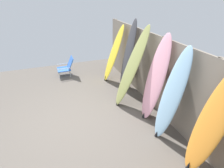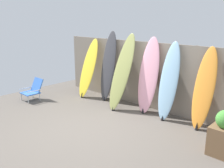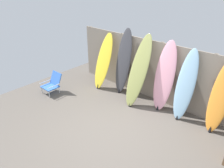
{
  "view_description": "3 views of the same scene",
  "coord_description": "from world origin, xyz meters",
  "px_view_note": "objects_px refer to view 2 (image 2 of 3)",
  "views": [
    {
      "loc": [
        3.19,
        -0.33,
        2.66
      ],
      "look_at": [
        -0.14,
        0.89,
        0.77
      ],
      "focal_mm": 28.0,
      "sensor_mm": 36.0,
      "label": 1
    },
    {
      "loc": [
        3.98,
        -3.45,
        2.42
      ],
      "look_at": [
        -0.04,
        0.76,
        0.87
      ],
      "focal_mm": 40.0,
      "sensor_mm": 36.0,
      "label": 2
    },
    {
      "loc": [
        2.89,
        -3.22,
        3.5
      ],
      "look_at": [
        -0.46,
        0.47,
        0.95
      ],
      "focal_mm": 35.0,
      "sensor_mm": 36.0,
      "label": 3
    }
  ],
  "objects_px": {
    "surfboard_charcoal_1": "(108,66)",
    "surfboard_orange_5": "(204,89)",
    "surfboard_pink_3": "(148,76)",
    "surfboard_skyblue_4": "(169,82)",
    "beach_chair": "(33,89)",
    "planter_box": "(224,135)",
    "surfboard_olive_2": "(122,72)",
    "surfboard_yellow_0": "(88,68)"
  },
  "relations": [
    {
      "from": "surfboard_charcoal_1",
      "to": "surfboard_orange_5",
      "type": "relative_size",
      "value": 1.12
    },
    {
      "from": "surfboard_pink_3",
      "to": "surfboard_skyblue_4",
      "type": "xyz_separation_m",
      "value": [
        0.63,
        -0.04,
        -0.04
      ]
    },
    {
      "from": "surfboard_charcoal_1",
      "to": "surfboard_pink_3",
      "type": "height_order",
      "value": "surfboard_charcoal_1"
    },
    {
      "from": "surfboard_skyblue_4",
      "to": "beach_chair",
      "type": "height_order",
      "value": "surfboard_skyblue_4"
    },
    {
      "from": "surfboard_skyblue_4",
      "to": "planter_box",
      "type": "bearing_deg",
      "value": -25.66
    },
    {
      "from": "surfboard_pink_3",
      "to": "planter_box",
      "type": "bearing_deg",
      "value": -20.1
    },
    {
      "from": "planter_box",
      "to": "surfboard_olive_2",
      "type": "bearing_deg",
      "value": 168.64
    },
    {
      "from": "surfboard_orange_5",
      "to": "surfboard_skyblue_4",
      "type": "bearing_deg",
      "value": -175.78
    },
    {
      "from": "planter_box",
      "to": "surfboard_yellow_0",
      "type": "bearing_deg",
      "value": 171.28
    },
    {
      "from": "surfboard_olive_2",
      "to": "surfboard_orange_5",
      "type": "bearing_deg",
      "value": 6.66
    },
    {
      "from": "surfboard_orange_5",
      "to": "planter_box",
      "type": "distance_m",
      "value": 1.27
    },
    {
      "from": "surfboard_yellow_0",
      "to": "surfboard_orange_5",
      "type": "bearing_deg",
      "value": 2.65
    },
    {
      "from": "surfboard_skyblue_4",
      "to": "surfboard_yellow_0",
      "type": "bearing_deg",
      "value": -177.83
    },
    {
      "from": "surfboard_yellow_0",
      "to": "surfboard_olive_2",
      "type": "relative_size",
      "value": 0.89
    },
    {
      "from": "surfboard_pink_3",
      "to": "surfboard_orange_5",
      "type": "relative_size",
      "value": 1.07
    },
    {
      "from": "surfboard_orange_5",
      "to": "surfboard_olive_2",
      "type": "bearing_deg",
      "value": -173.34
    },
    {
      "from": "surfboard_charcoal_1",
      "to": "surfboard_orange_5",
      "type": "height_order",
      "value": "surfboard_charcoal_1"
    },
    {
      "from": "surfboard_charcoal_1",
      "to": "surfboard_orange_5",
      "type": "xyz_separation_m",
      "value": [
        2.93,
        -0.0,
        -0.12
      ]
    },
    {
      "from": "surfboard_orange_5",
      "to": "planter_box",
      "type": "height_order",
      "value": "surfboard_orange_5"
    },
    {
      "from": "beach_chair",
      "to": "surfboard_pink_3",
      "type": "bearing_deg",
      "value": 49.6
    },
    {
      "from": "surfboard_yellow_0",
      "to": "surfboard_charcoal_1",
      "type": "height_order",
      "value": "surfboard_charcoal_1"
    },
    {
      "from": "surfboard_yellow_0",
      "to": "surfboard_olive_2",
      "type": "distance_m",
      "value": 1.48
    },
    {
      "from": "surfboard_orange_5",
      "to": "beach_chair",
      "type": "xyz_separation_m",
      "value": [
        -4.56,
        -1.58,
        -0.58
      ]
    },
    {
      "from": "surfboard_yellow_0",
      "to": "surfboard_skyblue_4",
      "type": "distance_m",
      "value": 2.8
    },
    {
      "from": "beach_chair",
      "to": "surfboard_charcoal_1",
      "type": "bearing_deg",
      "value": 66.97
    },
    {
      "from": "surfboard_pink_3",
      "to": "surfboard_skyblue_4",
      "type": "height_order",
      "value": "surfboard_pink_3"
    },
    {
      "from": "surfboard_charcoal_1",
      "to": "surfboard_yellow_0",
      "type": "bearing_deg",
      "value": -166.6
    },
    {
      "from": "surfboard_yellow_0",
      "to": "surfboard_skyblue_4",
      "type": "relative_size",
      "value": 0.95
    },
    {
      "from": "surfboard_pink_3",
      "to": "beach_chair",
      "type": "xyz_separation_m",
      "value": [
        -3.09,
        -1.56,
        -0.65
      ]
    },
    {
      "from": "surfboard_skyblue_4",
      "to": "beach_chair",
      "type": "relative_size",
      "value": 2.96
    },
    {
      "from": "surfboard_orange_5",
      "to": "beach_chair",
      "type": "distance_m",
      "value": 4.86
    },
    {
      "from": "surfboard_skyblue_4",
      "to": "surfboard_olive_2",
      "type": "bearing_deg",
      "value": -171.8
    },
    {
      "from": "surfboard_pink_3",
      "to": "beach_chair",
      "type": "relative_size",
      "value": 3.08
    },
    {
      "from": "planter_box",
      "to": "surfboard_charcoal_1",
      "type": "bearing_deg",
      "value": 167.16
    },
    {
      "from": "surfboard_olive_2",
      "to": "planter_box",
      "type": "height_order",
      "value": "surfboard_olive_2"
    },
    {
      "from": "planter_box",
      "to": "beach_chair",
      "type": "bearing_deg",
      "value": -172.18
    },
    {
      "from": "surfboard_yellow_0",
      "to": "surfboard_skyblue_4",
      "type": "xyz_separation_m",
      "value": [
        2.8,
        0.11,
        0.05
      ]
    },
    {
      "from": "surfboard_olive_2",
      "to": "surfboard_skyblue_4",
      "type": "bearing_deg",
      "value": 8.2
    },
    {
      "from": "surfboard_charcoal_1",
      "to": "surfboard_olive_2",
      "type": "relative_size",
      "value": 1.01
    },
    {
      "from": "surfboard_skyblue_4",
      "to": "surfboard_orange_5",
      "type": "relative_size",
      "value": 1.03
    },
    {
      "from": "surfboard_charcoal_1",
      "to": "planter_box",
      "type": "distance_m",
      "value": 3.87
    },
    {
      "from": "surfboard_pink_3",
      "to": "surfboard_skyblue_4",
      "type": "distance_m",
      "value": 0.63
    }
  ]
}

